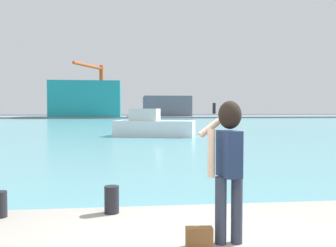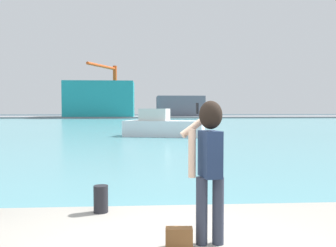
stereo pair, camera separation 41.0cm
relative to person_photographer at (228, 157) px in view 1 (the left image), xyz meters
The scene contains 11 objects.
ground_plane 49.80m from the person_photographer, 90.43° to the left, with size 220.00×220.00×0.00m, color #334751.
harbor_water 51.80m from the person_photographer, 90.41° to the left, with size 140.00×100.00×0.02m, color #599EA8.
far_shore_dock 91.78m from the person_photographer, 90.23° to the left, with size 140.00×20.00×0.40m, color gray.
person_photographer is the anchor object (origin of this frame).
handbag 1.02m from the person_photographer, 166.47° to the right, with size 0.32×0.14×0.24m, color brown.
harbor_bollard 2.22m from the person_photographer, 135.85° to the left, with size 0.23×0.23×0.43m, color black.
harbor_bollard_2 3.54m from the person_photographer, 156.09° to the left, with size 0.20×0.20×0.39m, color black.
boat_moored 24.19m from the person_photographer, 88.41° to the left, with size 6.73×3.99×2.22m.
warehouse_left 87.97m from the person_photographer, 97.89° to the left, with size 17.11×10.18×8.82m, color teal.
warehouse_right 93.43m from the person_photographer, 84.53° to the left, with size 12.45×12.07×5.40m, color slate.
port_crane 85.47m from the person_photographer, 96.10° to the left, with size 5.93×11.78×12.87m.
Camera 1 is at (-0.81, -3.92, 2.17)m, focal length 37.78 mm.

